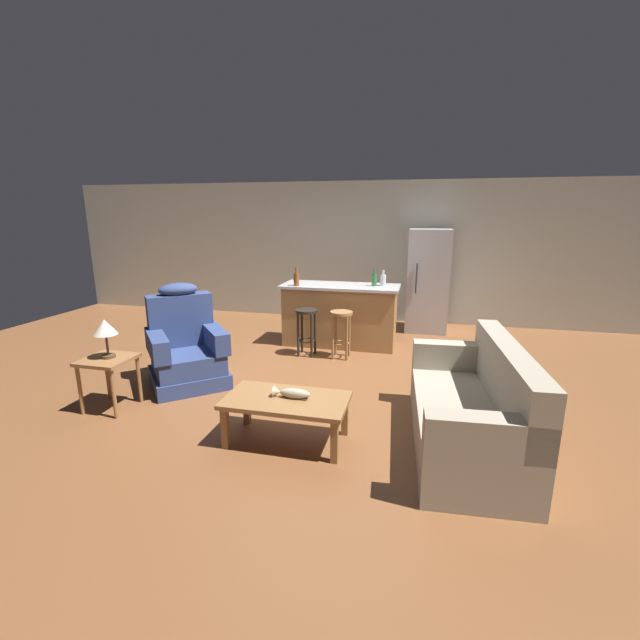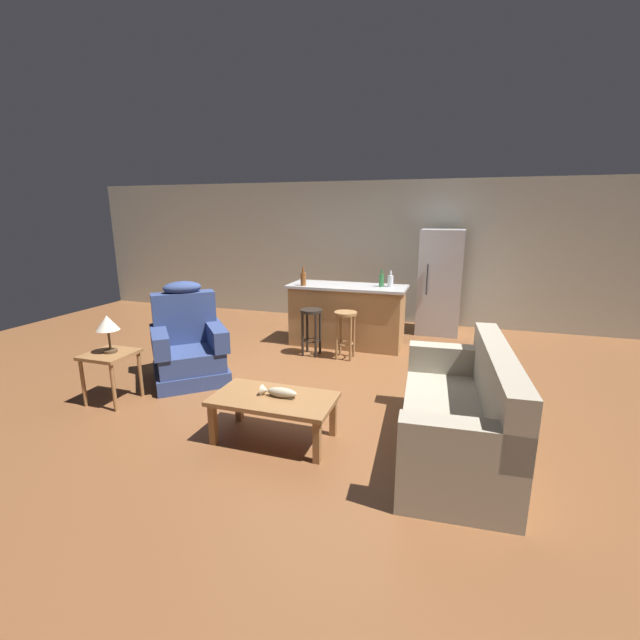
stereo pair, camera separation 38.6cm
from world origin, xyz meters
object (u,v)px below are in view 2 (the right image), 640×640
at_px(coffee_table, 274,403).
at_px(bottle_wine_dark, 381,280).
at_px(refrigerator, 440,282).
at_px(kitchen_island, 347,315).
at_px(bar_stool_left, 311,323).
at_px(bottle_tall_green, 390,281).
at_px(fish_figurine, 279,392).
at_px(table_lamp, 107,325).
at_px(bottle_short_amber, 303,279).
at_px(bar_stool_right, 345,326).
at_px(end_table, 110,361).
at_px(recliner_near_lamp, 188,346).
at_px(couch, 461,416).

bearing_deg(coffee_table, bottle_wine_dark, 82.32).
xyz_separation_m(coffee_table, bottle_wine_dark, (0.41, 3.06, 0.69)).
bearing_deg(refrigerator, kitchen_island, -137.64).
height_order(coffee_table, bar_stool_left, bar_stool_left).
xyz_separation_m(kitchen_island, bottle_tall_green, (0.64, 0.08, 0.56)).
relative_size(coffee_table, fish_figurine, 3.24).
distance_m(table_lamp, bottle_short_amber, 2.87).
distance_m(bar_stool_right, bottle_wine_dark, 0.95).
xyz_separation_m(coffee_table, bar_stool_right, (0.04, 2.39, 0.11)).
relative_size(bar_stool_left, bottle_short_amber, 2.42).
bearing_deg(coffee_table, table_lamp, 173.51).
distance_m(end_table, bar_stool_left, 2.67).
height_order(recliner_near_lamp, bottle_short_amber, bottle_short_amber).
height_order(coffee_table, couch, couch).
relative_size(couch, end_table, 3.49).
bearing_deg(refrigerator, bar_stool_right, -122.68).
distance_m(end_table, refrigerator, 5.17).
bearing_deg(fish_figurine, bottle_short_amber, 105.62).
bearing_deg(couch, refrigerator, -88.18).
distance_m(couch, kitchen_island, 3.22).
distance_m(coffee_table, bottle_short_amber, 2.96).
height_order(end_table, bar_stool_right, bar_stool_right).
height_order(coffee_table, table_lamp, table_lamp).
bearing_deg(fish_figurine, couch, 10.13).
distance_m(couch, bottle_wine_dark, 3.09).
distance_m(recliner_near_lamp, bottle_short_amber, 2.05).
bearing_deg(bottle_short_amber, recliner_near_lamp, -117.08).
bearing_deg(coffee_table, recliner_near_lamp, 146.90).
xyz_separation_m(end_table, bar_stool_right, (2.06, 2.18, 0.01)).
relative_size(bar_stool_left, bottle_tall_green, 2.85).
relative_size(couch, recliner_near_lamp, 1.63).
bearing_deg(bar_stool_right, bottle_short_amber, 153.06).
bearing_deg(end_table, bottle_short_amber, 63.44).
xyz_separation_m(recliner_near_lamp, bottle_tall_green, (2.16, 2.05, 0.62)).
xyz_separation_m(bottle_tall_green, bottle_wine_dark, (-0.13, -0.05, 0.01)).
distance_m(bar_stool_right, refrigerator, 2.21).
distance_m(recliner_near_lamp, refrigerator, 4.27).
relative_size(fish_figurine, recliner_near_lamp, 0.28).
height_order(table_lamp, bottle_short_amber, bottle_short_amber).
relative_size(end_table, bottle_short_amber, 2.00).
distance_m(coffee_table, bottle_wine_dark, 3.16).
relative_size(bottle_tall_green, bottle_wine_dark, 0.91).
bearing_deg(bar_stool_right, bottle_wine_dark, 60.53).
distance_m(coffee_table, recliner_near_lamp, 1.93).
height_order(couch, bar_stool_right, couch).
bearing_deg(bar_stool_right, bar_stool_left, 180.00).
distance_m(bar_stool_left, bar_stool_right, 0.51).
relative_size(coffee_table, bottle_short_amber, 3.92).
relative_size(kitchen_island, bottle_tall_green, 7.53).
bearing_deg(bar_stool_left, bottle_wine_dark, 36.83).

